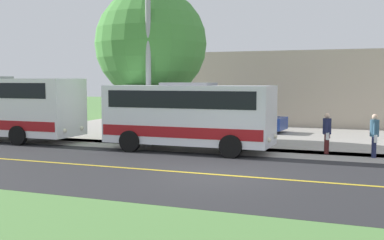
# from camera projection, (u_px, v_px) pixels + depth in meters

# --- Properties ---
(ground_plane) EXTENTS (120.00, 120.00, 0.00)m
(ground_plane) POSITION_uv_depth(u_px,v_px,m) (215.00, 175.00, 15.02)
(ground_plane) COLOR #548442
(road_surface) EXTENTS (8.00, 100.00, 0.01)m
(road_surface) POSITION_uv_depth(u_px,v_px,m) (215.00, 175.00, 15.02)
(road_surface) COLOR #28282B
(road_surface) RESTS_ON ground
(sidewalk) EXTENTS (2.40, 100.00, 0.01)m
(sidewalk) POSITION_uv_depth(u_px,v_px,m) (254.00, 152.00, 19.86)
(sidewalk) COLOR #9E9991
(sidewalk) RESTS_ON ground
(parking_lot_surface) EXTENTS (14.00, 36.00, 0.01)m
(parking_lot_surface) POSITION_uv_depth(u_px,v_px,m) (340.00, 136.00, 25.51)
(parking_lot_surface) COLOR #9E9991
(parking_lot_surface) RESTS_ON ground
(road_centre_line) EXTENTS (0.16, 100.00, 0.00)m
(road_centre_line) POSITION_uv_depth(u_px,v_px,m) (215.00, 174.00, 15.02)
(road_centre_line) COLOR gold
(road_centre_line) RESTS_ON ground
(shuttle_bus_front) EXTENTS (2.56, 7.14, 2.88)m
(shuttle_bus_front) POSITION_uv_depth(u_px,v_px,m) (189.00, 113.00, 19.96)
(shuttle_bus_front) COLOR white
(shuttle_bus_front) RESTS_ON ground
(pedestrian_with_bags) EXTENTS (0.72, 0.34, 1.68)m
(pedestrian_with_bags) POSITION_uv_depth(u_px,v_px,m) (374.00, 134.00, 18.32)
(pedestrian_with_bags) COLOR #1E2347
(pedestrian_with_bags) RESTS_ON ground
(pedestrian_waiting) EXTENTS (0.72, 0.34, 1.66)m
(pedestrian_waiting) POSITION_uv_depth(u_px,v_px,m) (327.00, 132.00, 19.24)
(pedestrian_waiting) COLOR #4C1919
(pedestrian_waiting) RESTS_ON ground
(street_light_pole) EXTENTS (1.97, 0.24, 8.62)m
(street_light_pole) POSITION_uv_depth(u_px,v_px,m) (147.00, 40.00, 20.85)
(street_light_pole) COLOR #9E9EA3
(street_light_pole) RESTS_ON ground
(parked_car_near) EXTENTS (2.30, 4.54, 1.45)m
(parked_car_near) POSITION_uv_depth(u_px,v_px,m) (248.00, 120.00, 27.61)
(parked_car_near) COLOR navy
(parked_car_near) RESTS_ON ground
(tree_curbside) EXTENTS (5.51, 5.51, 7.53)m
(tree_curbside) POSITION_uv_depth(u_px,v_px,m) (151.00, 44.00, 23.55)
(tree_curbside) COLOR #4C3826
(tree_curbside) RESTS_ON ground
(commercial_building) EXTENTS (10.00, 19.68, 4.87)m
(commercial_building) POSITION_uv_depth(u_px,v_px,m) (302.00, 88.00, 34.84)
(commercial_building) COLOR #B7A893
(commercial_building) RESTS_ON ground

